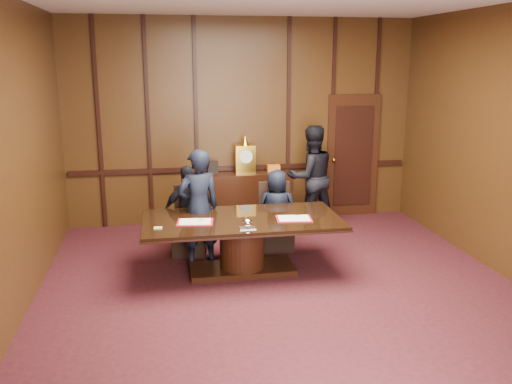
% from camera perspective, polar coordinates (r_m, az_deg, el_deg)
% --- Properties ---
extents(room, '(7.00, 7.04, 3.50)m').
position_cam_1_polar(room, '(6.16, 3.99, 3.67)').
color(room, '#340E15').
rests_on(room, ground).
extents(sideboard, '(1.60, 0.45, 1.54)m').
position_cam_1_polar(sideboard, '(9.41, -1.13, -0.45)').
color(sideboard, black).
rests_on(sideboard, ground).
extents(conference_table, '(2.62, 1.32, 0.76)m').
position_cam_1_polar(conference_table, '(7.24, -1.49, -4.67)').
color(conference_table, black).
rests_on(conference_table, ground).
extents(folder_left, '(0.50, 0.39, 0.02)m').
position_cam_1_polar(folder_left, '(7.01, -6.43, -3.16)').
color(folder_left, '#B3101F').
rests_on(folder_left, conference_table).
extents(folder_right, '(0.50, 0.38, 0.02)m').
position_cam_1_polar(folder_right, '(7.13, 4.01, -2.81)').
color(folder_right, '#B3101F').
rests_on(folder_right, conference_table).
extents(inkstand, '(0.20, 0.14, 0.12)m').
position_cam_1_polar(inkstand, '(6.72, -0.92, -3.41)').
color(inkstand, white).
rests_on(inkstand, conference_table).
extents(notepad, '(0.11, 0.08, 0.01)m').
position_cam_1_polar(notepad, '(6.84, -10.28, -3.75)').
color(notepad, '#D4D368').
rests_on(notepad, conference_table).
extents(chair_left, '(0.55, 0.55, 0.99)m').
position_cam_1_polar(chair_left, '(8.08, -6.96, -4.40)').
color(chair_left, black).
rests_on(chair_left, ground).
extents(chair_right, '(0.50, 0.50, 0.99)m').
position_cam_1_polar(chair_right, '(8.24, 2.09, -3.94)').
color(chair_right, black).
rests_on(chair_right, ground).
extents(signatory_left, '(0.83, 0.48, 1.34)m').
position_cam_1_polar(signatory_left, '(7.90, -7.04, -1.99)').
color(signatory_left, black).
rests_on(signatory_left, ground).
extents(signatory_right, '(0.68, 0.52, 1.23)m').
position_cam_1_polar(signatory_right, '(8.08, 2.22, -1.93)').
color(signatory_right, black).
rests_on(signatory_right, ground).
extents(witness_left, '(0.67, 0.53, 1.63)m').
position_cam_1_polar(witness_left, '(7.50, -6.06, -1.65)').
color(witness_left, black).
rests_on(witness_left, ground).
extents(witness_right, '(0.95, 0.80, 1.75)m').
position_cam_1_polar(witness_right, '(9.17, 5.80, 1.59)').
color(witness_right, black).
rests_on(witness_right, ground).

